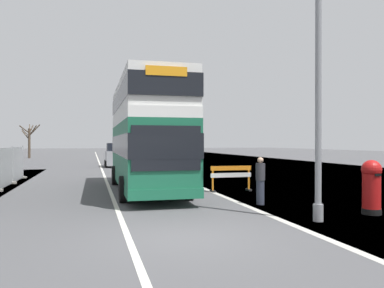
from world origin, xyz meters
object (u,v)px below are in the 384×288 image
at_px(double_decker_bus, 146,134).
at_px(pedestrian_at_kerb, 260,181).
at_px(red_pillar_postbox, 372,184).
at_px(car_oncoming_near, 116,156).
at_px(roadworks_barrier, 231,175).
at_px(car_receding_mid, 119,154).
at_px(lamppost_foreground, 318,68).

bearing_deg(double_decker_bus, pedestrian_at_kerb, -55.70).
bearing_deg(red_pillar_postbox, car_oncoming_near, 103.75).
xyz_separation_m(roadworks_barrier, pedestrian_at_kerb, (-0.28, -3.84, 0.11)).
bearing_deg(pedestrian_at_kerb, double_decker_bus, 124.30).
bearing_deg(roadworks_barrier, car_oncoming_near, 101.70).
distance_m(roadworks_barrier, car_receding_mid, 26.29).
xyz_separation_m(roadworks_barrier, car_oncoming_near, (-4.06, 19.60, 0.27)).
relative_size(lamppost_foreground, red_pillar_postbox, 5.42).
height_order(roadworks_barrier, car_oncoming_near, car_oncoming_near).
bearing_deg(double_decker_bus, car_receding_mid, 89.00).
xyz_separation_m(car_oncoming_near, car_receding_mid, (0.72, 6.47, -0.06)).
bearing_deg(roadworks_barrier, double_decker_bus, 161.28).
relative_size(roadworks_barrier, pedestrian_at_kerb, 1.15).
relative_size(double_decker_bus, lamppost_foreground, 1.18).
xyz_separation_m(red_pillar_postbox, roadworks_barrier, (-2.32, 6.46, -0.18)).
height_order(double_decker_bus, lamppost_foreground, lamppost_foreground).
xyz_separation_m(car_oncoming_near, pedestrian_at_kerb, (3.78, -23.44, -0.16)).
xyz_separation_m(lamppost_foreground, car_receding_mid, (-3.40, 33.09, -3.44)).
bearing_deg(roadworks_barrier, pedestrian_at_kerb, -94.24).
height_order(red_pillar_postbox, pedestrian_at_kerb, pedestrian_at_kerb).
height_order(double_decker_bus, red_pillar_postbox, double_decker_bus).
distance_m(double_decker_bus, pedestrian_at_kerb, 6.44).
distance_m(car_oncoming_near, pedestrian_at_kerb, 23.74).
xyz_separation_m(double_decker_bus, car_oncoming_near, (-0.29, 18.32, -1.62)).
height_order(red_pillar_postbox, car_oncoming_near, car_oncoming_near).
bearing_deg(lamppost_foreground, car_receding_mid, 95.86).
bearing_deg(car_oncoming_near, car_receding_mid, 83.63).
bearing_deg(red_pillar_postbox, lamppost_foreground, -166.12).
distance_m(lamppost_foreground, red_pillar_postbox, 4.17).
relative_size(red_pillar_postbox, pedestrian_at_kerb, 0.99).
height_order(car_receding_mid, pedestrian_at_kerb, car_receding_mid).
bearing_deg(roadworks_barrier, red_pillar_postbox, -70.28).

